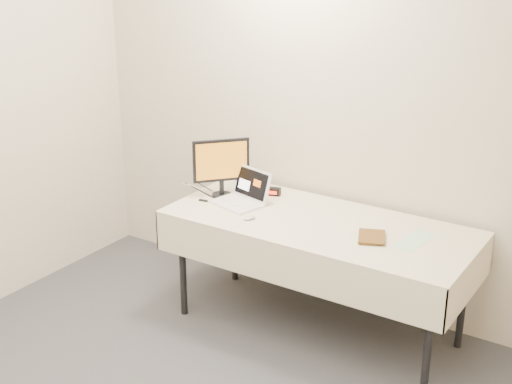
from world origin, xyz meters
The scene contains 9 objects.
back_wall centered at (0.00, 2.50, 1.35)m, with size 4.00×0.10×2.70m, color beige.
table centered at (0.00, 2.05, 0.68)m, with size 1.86×0.81×0.74m.
laptop centered at (-0.55, 2.05, 0.79)m, with size 0.36×0.34×0.21m.
monitor centered at (-0.75, 2.09, 0.96)m, with size 0.27×0.29×0.38m.
book centered at (0.30, 1.95, 0.84)m, with size 0.15×0.02×0.20m, color #955F1B.
alarm_clock centered at (-0.48, 2.28, 0.76)m, with size 0.13×0.08×0.05m.
clicker centered at (-0.37, 1.84, 0.75)m, with size 0.04×0.08×0.02m, color #B3B3B6.
paper_form centered at (0.58, 2.09, 0.74)m, with size 0.12×0.31×0.00m, color #BAE8B8.
usb_dongle centered at (-0.78, 1.94, 0.74)m, with size 0.06×0.02×0.01m, color black.
Camera 1 is at (1.82, -1.45, 2.39)m, focal length 50.00 mm.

